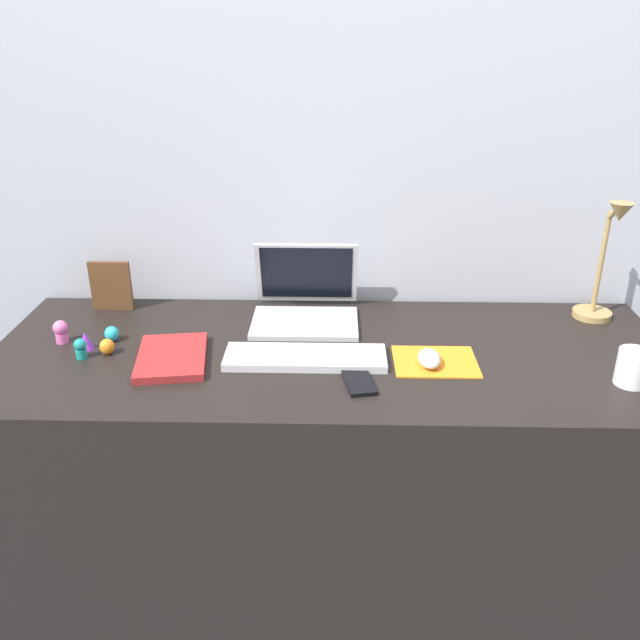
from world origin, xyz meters
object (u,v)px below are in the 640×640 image
(coffee_mug, at_px, (633,368))
(toy_figurine_cyan, at_px, (112,334))
(toy_figurine_teal, at_px, (81,348))
(toy_figurine_orange, at_px, (107,347))
(toy_figurine_purple, at_px, (85,341))
(toy_figurine_pink, at_px, (61,331))
(picture_frame, at_px, (111,286))
(laptop, at_px, (306,300))
(mouse, at_px, (429,358))
(keyboard, at_px, (305,358))
(desk_lamp, at_px, (605,265))
(notebook_pad, at_px, (172,357))
(cell_phone, at_px, (359,382))

(coffee_mug, distance_m, toy_figurine_cyan, 1.32)
(toy_figurine_teal, bearing_deg, toy_figurine_orange, 21.83)
(toy_figurine_purple, xyz_separation_m, toy_figurine_teal, (0.01, -0.05, 0.00))
(toy_figurine_cyan, relative_size, toy_figurine_pink, 0.66)
(coffee_mug, xyz_separation_m, toy_figurine_purple, (-1.36, 0.15, -0.02))
(toy_figurine_teal, bearing_deg, picture_frame, 92.77)
(laptop, height_order, picture_frame, laptop)
(mouse, height_order, toy_figurine_purple, toy_figurine_purple)
(keyboard, xyz_separation_m, picture_frame, (-0.59, 0.32, 0.06))
(toy_figurine_pink, bearing_deg, toy_figurine_teal, -46.56)
(toy_figurine_cyan, bearing_deg, mouse, -8.33)
(desk_lamp, height_order, coffee_mug, desk_lamp)
(notebook_pad, relative_size, toy_figurine_pink, 3.79)
(coffee_mug, bearing_deg, mouse, 170.58)
(cell_phone, xyz_separation_m, toy_figurine_purple, (-0.71, 0.16, 0.02))
(toy_figurine_cyan, distance_m, toy_figurine_teal, 0.11)
(keyboard, bearing_deg, desk_lamp, 18.33)
(laptop, height_order, toy_figurine_pink, laptop)
(mouse, xyz_separation_m, picture_frame, (-0.90, 0.34, 0.05))
(toy_figurine_teal, bearing_deg, desk_lamp, 10.92)
(mouse, distance_m, toy_figurine_pink, 0.98)
(keyboard, xyz_separation_m, mouse, (0.31, -0.02, 0.01))
(coffee_mug, relative_size, toy_figurine_cyan, 2.09)
(toy_figurine_cyan, xyz_separation_m, toy_figurine_teal, (-0.05, -0.10, 0.01))
(cell_phone, height_order, coffee_mug, coffee_mug)
(keyboard, xyz_separation_m, toy_figurine_teal, (-0.58, 0.00, 0.02))
(laptop, height_order, cell_phone, laptop)
(cell_phone, xyz_separation_m, coffee_mug, (0.65, 0.02, 0.04))
(laptop, bearing_deg, desk_lamp, -0.18)
(cell_phone, xyz_separation_m, desk_lamp, (0.69, 0.38, 0.17))
(toy_figurine_purple, bearing_deg, notebook_pad, -13.44)
(coffee_mug, distance_m, toy_figurine_pink, 1.45)
(coffee_mug, bearing_deg, desk_lamp, 82.97)
(notebook_pad, distance_m, toy_figurine_purple, 0.25)
(coffee_mug, height_order, toy_figurine_purple, coffee_mug)
(desk_lamp, xyz_separation_m, coffee_mug, (-0.05, -0.37, -0.13))
(toy_figurine_orange, height_order, toy_figurine_teal, toy_figurine_teal)
(notebook_pad, bearing_deg, toy_figurine_orange, 160.94)
(desk_lamp, distance_m, notebook_pad, 1.21)
(picture_frame, bearing_deg, laptop, -4.40)
(desk_lamp, xyz_separation_m, picture_frame, (-1.42, 0.05, -0.10))
(cell_phone, bearing_deg, toy_figurine_orange, 156.80)
(toy_figurine_orange, bearing_deg, laptop, 26.29)
(picture_frame, distance_m, coffee_mug, 1.43)
(cell_phone, relative_size, toy_figurine_orange, 3.05)
(mouse, bearing_deg, desk_lamp, 29.53)
(picture_frame, xyz_separation_m, coffee_mug, (1.37, -0.42, -0.03))
(laptop, distance_m, picture_frame, 0.58)
(mouse, xyz_separation_m, toy_figurine_purple, (-0.89, 0.07, 0.00))
(desk_lamp, bearing_deg, toy_figurine_teal, -169.08)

